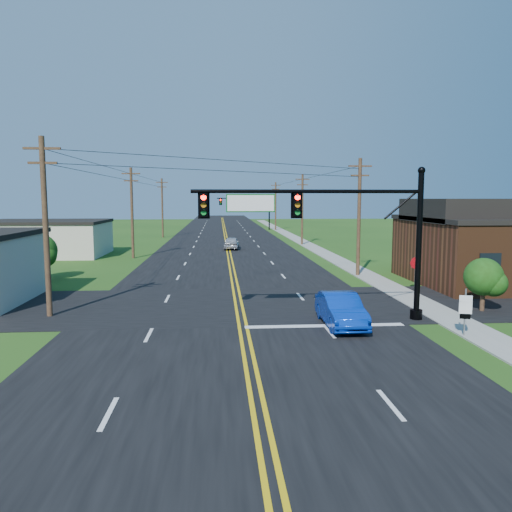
{
  "coord_description": "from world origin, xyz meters",
  "views": [
    {
      "loc": [
        -0.91,
        -15.49,
        5.97
      ],
      "look_at": [
        1.0,
        10.0,
        3.01
      ],
      "focal_mm": 35.0,
      "sensor_mm": 36.0,
      "label": 1
    }
  ],
  "objects": [
    {
      "name": "utility_pole_left_a",
      "position": [
        -9.5,
        10.0,
        4.72
      ],
      "size": [
        1.8,
        0.28,
        9.0
      ],
      "color": "#362318",
      "rests_on": "ground"
    },
    {
      "name": "tree_right_back",
      "position": [
        16.0,
        26.0,
        2.6
      ],
      "size": [
        3.0,
        3.0,
        4.1
      ],
      "color": "#362318",
      "rests_on": "ground"
    },
    {
      "name": "tree_left",
      "position": [
        -14.0,
        22.0,
        2.16
      ],
      "size": [
        2.4,
        2.4,
        3.37
      ],
      "color": "#362318",
      "rests_on": "ground"
    },
    {
      "name": "utility_pole_right_a",
      "position": [
        9.8,
        22.0,
        4.72
      ],
      "size": [
        1.8,
        0.28,
        9.0
      ],
      "color": "#362318",
      "rests_on": "ground"
    },
    {
      "name": "road_main",
      "position": [
        0.0,
        50.0,
        0.02
      ],
      "size": [
        16.0,
        220.0,
        0.04
      ],
      "primitive_type": "cube",
      "color": "black",
      "rests_on": "ground"
    },
    {
      "name": "route_sign",
      "position": [
        9.63,
        4.78,
        1.24
      ],
      "size": [
        0.51,
        0.21,
        2.13
      ],
      "rotation": [
        0.0,
        0.0,
        -0.36
      ],
      "color": "slate",
      "rests_on": "ground"
    },
    {
      "name": "ground",
      "position": [
        0.0,
        0.0,
        0.0
      ],
      "size": [
        260.0,
        260.0,
        0.0
      ],
      "primitive_type": "plane",
      "color": "#204614",
      "rests_on": "ground"
    },
    {
      "name": "signal_mast_main",
      "position": [
        4.34,
        8.0,
        4.75
      ],
      "size": [
        11.3,
        0.6,
        7.48
      ],
      "color": "black",
      "rests_on": "ground"
    },
    {
      "name": "signal_mast_far",
      "position": [
        4.44,
        80.0,
        4.55
      ],
      "size": [
        10.98,
        0.6,
        7.48
      ],
      "color": "black",
      "rests_on": "ground"
    },
    {
      "name": "blue_car",
      "position": [
        4.75,
        7.0,
        0.76
      ],
      "size": [
        1.61,
        4.61,
        1.52
      ],
      "primitive_type": "imported",
      "rotation": [
        0.0,
        0.0,
        0.0
      ],
      "color": "#0834B8",
      "rests_on": "ground"
    },
    {
      "name": "shrub_corner",
      "position": [
        13.0,
        9.5,
        1.85
      ],
      "size": [
        2.0,
        2.0,
        2.86
      ],
      "color": "#362318",
      "rests_on": "ground"
    },
    {
      "name": "road_cross",
      "position": [
        0.0,
        12.0,
        0.02
      ],
      "size": [
        70.0,
        10.0,
        0.04
      ],
      "primitive_type": "cube",
      "color": "black",
      "rests_on": "ground"
    },
    {
      "name": "utility_pole_left_c",
      "position": [
        -9.5,
        62.0,
        4.72
      ],
      "size": [
        1.8,
        0.28,
        9.0
      ],
      "color": "#362318",
      "rests_on": "ground"
    },
    {
      "name": "utility_pole_right_c",
      "position": [
        9.8,
        78.0,
        4.72
      ],
      "size": [
        1.8,
        0.28,
        9.0
      ],
      "color": "#362318",
      "rests_on": "ground"
    },
    {
      "name": "cream_bldg_far",
      "position": [
        -19.0,
        38.0,
        1.86
      ],
      "size": [
        12.2,
        9.2,
        3.7
      ],
      "color": "beige",
      "rests_on": "ground"
    },
    {
      "name": "utility_pole_left_b",
      "position": [
        -9.5,
        35.0,
        4.72
      ],
      "size": [
        1.8,
        0.28,
        9.0
      ],
      "color": "#362318",
      "rests_on": "ground"
    },
    {
      "name": "distant_car",
      "position": [
        0.59,
        42.97,
        0.73
      ],
      "size": [
        2.04,
        4.42,
        1.47
      ],
      "primitive_type": "imported",
      "rotation": [
        0.0,
        0.0,
        3.07
      ],
      "color": "silver",
      "rests_on": "ground"
    },
    {
      "name": "sidewalk",
      "position": [
        10.5,
        40.0,
        0.04
      ],
      "size": [
        2.0,
        160.0,
        0.08
      ],
      "primitive_type": "cube",
      "color": "gray",
      "rests_on": "ground"
    },
    {
      "name": "utility_pole_right_b",
      "position": [
        9.8,
        48.0,
        4.72
      ],
      "size": [
        1.8,
        0.28,
        9.0
      ],
      "color": "#362318",
      "rests_on": "ground"
    },
    {
      "name": "stop_sign",
      "position": [
        11.74,
        15.51,
        1.6
      ],
      "size": [
        0.79,
        0.17,
        2.22
      ],
      "rotation": [
        0.0,
        0.0,
        0.17
      ],
      "color": "slate",
      "rests_on": "ground"
    }
  ]
}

